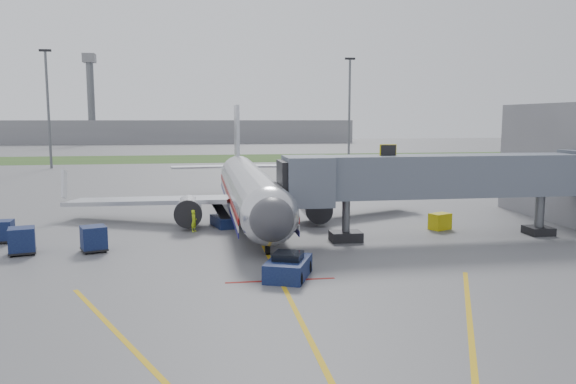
{
  "coord_description": "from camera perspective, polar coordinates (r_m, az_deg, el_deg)",
  "views": [
    {
      "loc": [
        -4.17,
        -33.21,
        8.74
      ],
      "look_at": [
        2.33,
        8.26,
        3.2
      ],
      "focal_mm": 35.0,
      "sensor_mm": 36.0,
      "label": 1
    }
  ],
  "objects": [
    {
      "name": "ground",
      "position": [
        34.59,
        -1.71,
        -7.12
      ],
      "size": [
        400.0,
        400.0,
        0.0
      ],
      "primitive_type": "plane",
      "color": "#565659",
      "rests_on": "ground"
    },
    {
      "name": "belt_loader",
      "position": [
        45.93,
        -6.7,
        -2.91
      ],
      "size": [
        2.0,
        3.96,
        1.87
      ],
      "color": "#0E133D",
      "rests_on": "ground"
    },
    {
      "name": "apron_markings",
      "position": [
        27.56,
        0.26,
        -10.96
      ],
      "size": [
        21.52,
        50.0,
        0.01
      ],
      "color": "gold",
      "rests_on": "ground"
    },
    {
      "name": "jet_bridge",
      "position": [
        42.05,
        15.04,
        1.43
      ],
      "size": [
        25.3,
        4.0,
        6.9
      ],
      "color": "slate",
      "rests_on": "ground"
    },
    {
      "name": "baggage_cart_b",
      "position": [
        44.56,
        -27.03,
        -3.58
      ],
      "size": [
        1.56,
        1.56,
        1.57
      ],
      "color": "#0E133D",
      "rests_on": "ground"
    },
    {
      "name": "baggage_cart_c",
      "position": [
        39.15,
        -19.13,
        -4.51
      ],
      "size": [
        2.02,
        2.02,
        1.7
      ],
      "color": "#0E133D",
      "rests_on": "ground"
    },
    {
      "name": "light_mast_left",
      "position": [
        106.41,
        -23.19,
        8.02
      ],
      "size": [
        2.0,
        0.44,
        20.4
      ],
      "color": "#595B60",
      "rests_on": "ground"
    },
    {
      "name": "distant_terminal",
      "position": [
        203.35,
        -10.6,
        6.06
      ],
      "size": [
        120.0,
        14.0,
        8.0
      ],
      "primitive_type": "cube",
      "color": "slate",
      "rests_on": "ground"
    },
    {
      "name": "ramp_worker",
      "position": [
        44.0,
        -9.53,
        -2.91
      ],
      "size": [
        0.66,
        0.74,
        1.71
      ],
      "primitive_type": "imported",
      "rotation": [
        0.0,
        0.0,
        1.07
      ],
      "color": "#BAE41A",
      "rests_on": "ground"
    },
    {
      "name": "airliner",
      "position": [
        49.02,
        -3.95,
        0.36
      ],
      "size": [
        32.1,
        35.67,
        10.25
      ],
      "color": "silver",
      "rests_on": "ground"
    },
    {
      "name": "light_mast_right",
      "position": [
        112.09,
        6.25,
        8.52
      ],
      "size": [
        2.0,
        0.44,
        20.4
      ],
      "color": "#595B60",
      "rests_on": "ground"
    },
    {
      "name": "grass_strip",
      "position": [
        123.59,
        -6.96,
        3.41
      ],
      "size": [
        300.0,
        25.0,
        0.01
      ],
      "primitive_type": "cube",
      "color": "#2D4C1E",
      "rests_on": "ground"
    },
    {
      "name": "ground_power_cart",
      "position": [
        45.94,
        15.18,
        -2.91
      ],
      "size": [
        1.91,
        1.65,
        1.29
      ],
      "color": "#D5C40C",
      "rests_on": "ground"
    },
    {
      "name": "baggage_cart_a",
      "position": [
        40.16,
        -25.42,
        -4.49
      ],
      "size": [
        1.96,
        1.96,
        1.75
      ],
      "color": "#0E133D",
      "rests_on": "ground"
    },
    {
      "name": "pushback_tug",
      "position": [
        31.16,
        0.01,
        -7.64
      ],
      "size": [
        3.2,
        3.93,
        1.42
      ],
      "color": "#0E133D",
      "rests_on": "ground"
    },
    {
      "name": "control_tower",
      "position": [
        201.6,
        -19.41,
        9.54
      ],
      "size": [
        4.0,
        4.0,
        30.0
      ],
      "color": "#595B60",
      "rests_on": "ground"
    }
  ]
}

